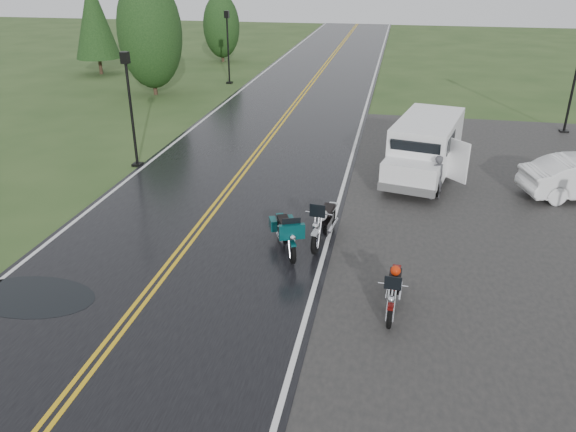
# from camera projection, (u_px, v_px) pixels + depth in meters

# --- Properties ---
(ground) EXTENTS (120.00, 120.00, 0.00)m
(ground) POSITION_uv_depth(u_px,v_px,m) (162.00, 276.00, 13.95)
(ground) COLOR #2D471E
(ground) RESTS_ON ground
(road) EXTENTS (8.00, 100.00, 0.04)m
(road) POSITION_uv_depth(u_px,v_px,m) (258.00, 152.00, 22.86)
(road) COLOR black
(road) RESTS_ON ground
(motorcycle_red) EXTENTS (0.83, 2.00, 1.16)m
(motorcycle_red) POSITION_uv_depth(u_px,v_px,m) (391.00, 306.00, 11.73)
(motorcycle_red) COLOR #570B0A
(motorcycle_red) RESTS_ON ground
(motorcycle_teal) EXTENTS (1.49, 2.21, 1.23)m
(motorcycle_teal) POSITION_uv_depth(u_px,v_px,m) (292.00, 244.00, 14.22)
(motorcycle_teal) COLOR #053B3D
(motorcycle_teal) RESTS_ON ground
(motorcycle_silver) EXTENTS (1.10, 2.37, 1.35)m
(motorcycle_silver) POSITION_uv_depth(u_px,v_px,m) (316.00, 233.00, 14.66)
(motorcycle_silver) COLOR #B5BABE
(motorcycle_silver) RESTS_ON ground
(van_white) EXTENTS (3.14, 5.68, 2.11)m
(van_white) POSITION_uv_depth(u_px,v_px,m) (389.00, 160.00, 18.75)
(van_white) COLOR white
(van_white) RESTS_ON ground
(person_at_van) EXTENTS (0.65, 0.59, 1.48)m
(person_at_van) POSITION_uv_depth(u_px,v_px,m) (436.00, 178.00, 18.10)
(person_at_van) COLOR #444448
(person_at_van) RESTS_ON ground
(lamp_post_near_left) EXTENTS (0.37, 0.37, 4.27)m
(lamp_post_near_left) POSITION_uv_depth(u_px,v_px,m) (131.00, 110.00, 20.51)
(lamp_post_near_left) COLOR black
(lamp_post_near_left) RESTS_ON ground
(lamp_post_far_left) EXTENTS (0.38, 0.38, 4.39)m
(lamp_post_far_left) POSITION_uv_depth(u_px,v_px,m) (228.00, 48.00, 34.53)
(lamp_post_far_left) COLOR black
(lamp_post_far_left) RESTS_ON ground
(lamp_post_far_right) EXTENTS (0.39, 0.39, 4.56)m
(lamp_post_far_right) POSITION_uv_depth(u_px,v_px,m) (574.00, 82.00, 24.52)
(lamp_post_far_right) COLOR black
(lamp_post_far_right) RESTS_ON ground
(tree_left_mid) EXTENTS (3.57, 3.57, 5.58)m
(tree_left_mid) POSITION_uv_depth(u_px,v_px,m) (151.00, 45.00, 31.39)
(tree_left_mid) COLOR #1E3D19
(tree_left_mid) RESTS_ON ground
(tree_left_far) EXTENTS (2.71, 2.71, 4.17)m
(tree_left_far) POSITION_uv_depth(u_px,v_px,m) (222.00, 33.00, 42.10)
(tree_left_far) COLOR #1E3D19
(tree_left_far) RESTS_ON ground
(pine_left_far) EXTENTS (2.93, 2.93, 6.11)m
(pine_left_far) POSITION_uv_depth(u_px,v_px,m) (95.00, 27.00, 37.07)
(pine_left_far) COLOR #1E3D19
(pine_left_far) RESTS_ON ground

